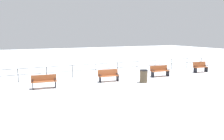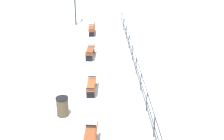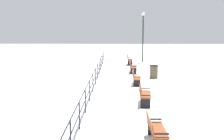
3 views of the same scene
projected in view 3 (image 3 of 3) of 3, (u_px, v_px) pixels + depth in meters
name	position (u px, v px, depth m)	size (l,w,h in m)	color
ground_plane	(137.00, 84.00, 18.50)	(80.00, 80.00, 0.00)	white
bench_nearest	(155.00, 129.00, 9.24)	(0.56, 1.55, 0.84)	brown
bench_second	(144.00, 94.00, 13.84)	(0.71, 1.65, 0.86)	brown
bench_third	(136.00, 77.00, 18.44)	(0.64, 1.61, 0.89)	brown
bench_fourth	(133.00, 66.00, 23.03)	(0.69, 1.69, 0.91)	brown
bench_fifth	(129.00, 59.00, 27.63)	(0.61, 1.51, 0.96)	brown
lamppost_middle	(143.00, 27.00, 29.07)	(0.31, 1.05, 4.94)	#1E2D23
waterfront_railing	(95.00, 73.00, 18.44)	(0.05, 24.33, 1.02)	#26282D
trash_bin	(154.00, 72.00, 20.56)	(0.58, 0.58, 0.93)	brown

